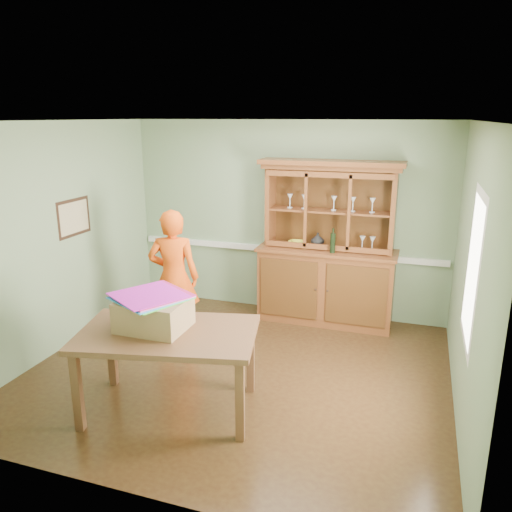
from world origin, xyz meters
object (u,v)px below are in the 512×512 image
(dining_table, at_px, (168,341))
(cardboard_box, at_px, (154,314))
(china_hutch, at_px, (327,267))
(person, at_px, (174,278))

(dining_table, relative_size, cardboard_box, 2.94)
(china_hutch, xyz_separation_m, dining_table, (-1.00, -2.64, -0.05))
(china_hutch, relative_size, cardboard_box, 3.57)
(dining_table, xyz_separation_m, cardboard_box, (-0.15, 0.03, 0.24))
(china_hutch, relative_size, dining_table, 1.21)
(cardboard_box, relative_size, person, 0.36)
(dining_table, height_order, person, person)
(cardboard_box, xyz_separation_m, person, (-0.50, 1.35, -0.12))
(person, bearing_deg, china_hutch, -158.24)
(china_hutch, bearing_deg, dining_table, -110.77)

